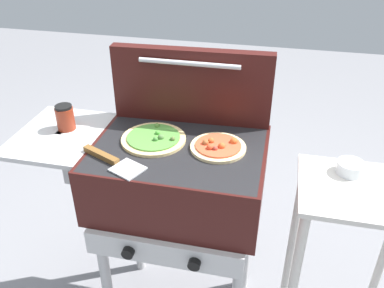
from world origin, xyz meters
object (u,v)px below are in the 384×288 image
at_px(grill, 176,179).
at_px(sauce_jar, 65,118).
at_px(prep_table, 349,240).
at_px(topping_bowl_near, 350,168).
at_px(pizza_pepperoni, 218,147).
at_px(spatula, 112,161).
at_px(pizza_veggie, 154,138).

distance_m(grill, sauce_jar, 0.49).
bearing_deg(prep_table, sauce_jar, 178.14).
bearing_deg(topping_bowl_near, pizza_pepperoni, -171.60).
relative_size(sauce_jar, spatula, 0.39).
relative_size(sauce_jar, topping_bowl_near, 1.02).
xyz_separation_m(pizza_veggie, sauce_jar, (-0.36, 0.01, 0.04)).
bearing_deg(pizza_pepperoni, spatula, -153.90).
height_order(grill, spatula, spatula).
height_order(sauce_jar, topping_bowl_near, sauce_jar).
xyz_separation_m(pizza_veggie, prep_table, (0.76, -0.02, -0.33)).
bearing_deg(topping_bowl_near, prep_table, -66.36).
height_order(sauce_jar, prep_table, sauce_jar).
xyz_separation_m(grill, spatula, (-0.19, -0.14, 0.15)).
height_order(grill, pizza_veggie, pizza_veggie).
bearing_deg(grill, pizza_veggie, 161.67).
bearing_deg(prep_table, pizza_veggie, 178.13).
height_order(grill, topping_bowl_near, grill).
relative_size(grill, sauce_jar, 9.54).
distance_m(pizza_veggie, prep_table, 0.83).
height_order(spatula, topping_bowl_near, spatula).
xyz_separation_m(prep_table, topping_bowl_near, (-0.04, 0.09, 0.26)).
height_order(pizza_veggie, spatula, pizza_veggie).
distance_m(pizza_pepperoni, sauce_jar, 0.61).
bearing_deg(pizza_veggie, spatula, -119.42).
height_order(pizza_pepperoni, sauce_jar, sauce_jar).
bearing_deg(pizza_pepperoni, sauce_jar, 178.41).
bearing_deg(pizza_pepperoni, topping_bowl_near, 8.40).
distance_m(grill, topping_bowl_near, 0.65).
relative_size(pizza_veggie, sauce_jar, 2.41).
relative_size(pizza_pepperoni, spatula, 0.78).
bearing_deg(pizza_veggie, pizza_pepperoni, -1.26).
height_order(spatula, prep_table, spatula).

